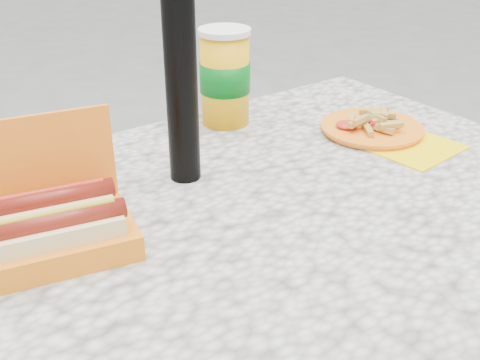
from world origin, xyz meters
TOP-DOWN VIEW (x-y plane):
  - picnic_table at (0.00, 0.00)m, footprint 1.20×0.80m
  - hotdog_box at (-0.25, 0.08)m, footprint 0.23×0.18m
  - fries_plate at (0.39, 0.10)m, footprint 0.20×0.27m
  - soda_cup at (0.19, 0.32)m, footprint 0.10×0.10m

SIDE VIEW (x-z plane):
  - picnic_table at x=0.00m, z-range 0.27..1.02m
  - fries_plate at x=0.39m, z-range 0.74..0.78m
  - hotdog_box at x=-0.25m, z-range 0.70..0.87m
  - soda_cup at x=0.19m, z-range 0.75..0.94m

